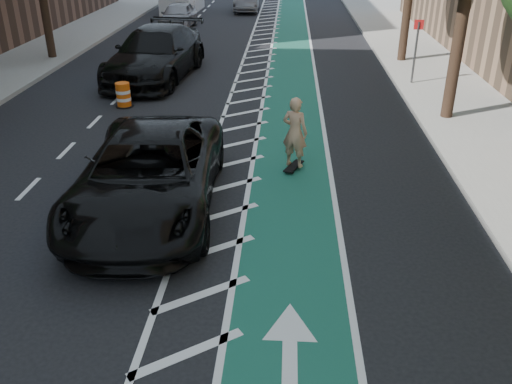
# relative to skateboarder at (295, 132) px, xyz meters

# --- Properties ---
(ground) EXTENTS (120.00, 120.00, 0.00)m
(ground) POSITION_rel_skateboarder_xyz_m (-3.07, -3.90, -1.01)
(ground) COLOR black
(ground) RESTS_ON ground
(bike_lane) EXTENTS (2.00, 90.00, 0.01)m
(bike_lane) POSITION_rel_skateboarder_xyz_m (-0.07, 6.10, -1.00)
(bike_lane) COLOR #195746
(bike_lane) RESTS_ON ground
(buffer_strip) EXTENTS (1.40, 90.00, 0.01)m
(buffer_strip) POSITION_rel_skateboarder_xyz_m (-1.57, 6.10, -1.00)
(buffer_strip) COLOR silver
(buffer_strip) RESTS_ON ground
(sidewalk_right) EXTENTS (5.00, 90.00, 0.15)m
(sidewalk_right) POSITION_rel_skateboarder_xyz_m (6.43, 6.10, -0.93)
(sidewalk_right) COLOR gray
(sidewalk_right) RESTS_ON ground
(curb_right) EXTENTS (0.12, 90.00, 0.16)m
(curb_right) POSITION_rel_skateboarder_xyz_m (3.98, 6.10, -0.93)
(curb_right) COLOR gray
(curb_right) RESTS_ON ground
(curb_left) EXTENTS (0.12, 90.00, 0.16)m
(curb_left) POSITION_rel_skateboarder_xyz_m (-10.12, 6.10, -0.93)
(curb_left) COLOR gray
(curb_left) RESTS_ON ground
(sign_post) EXTENTS (0.35, 0.08, 2.47)m
(sign_post) POSITION_rel_skateboarder_xyz_m (4.53, 8.10, 0.34)
(sign_post) COLOR #4C4C4C
(sign_post) RESTS_ON ground
(skateboard) EXTENTS (0.55, 0.85, 0.11)m
(skateboard) POSITION_rel_skateboarder_xyz_m (0.00, 0.00, -0.92)
(skateboard) COLOR black
(skateboard) RESTS_ON ground
(skateboarder) EXTENTS (0.77, 0.66, 1.79)m
(skateboarder) POSITION_rel_skateboarder_xyz_m (0.00, 0.00, 0.00)
(skateboarder) COLOR tan
(skateboarder) RESTS_ON skateboard
(suv_near) EXTENTS (3.12, 6.27, 1.71)m
(suv_near) POSITION_rel_skateboarder_xyz_m (-3.12, -2.31, -0.15)
(suv_near) COLOR black
(suv_near) RESTS_ON ground
(suv_far) EXTENTS (3.39, 6.98, 1.96)m
(suv_far) POSITION_rel_skateboarder_xyz_m (-5.47, 8.74, -0.03)
(suv_far) COLOR black
(suv_far) RESTS_ON ground
(car_silver) EXTENTS (1.88, 4.37, 1.47)m
(car_silver) POSITION_rel_skateboarder_xyz_m (-6.77, 20.17, -0.27)
(car_silver) COLOR #96959A
(car_silver) RESTS_ON ground
(car_grey) EXTENTS (1.77, 4.71, 1.54)m
(car_grey) POSITION_rel_skateboarder_xyz_m (-3.26, 27.40, -0.24)
(car_grey) COLOR slate
(car_grey) RESTS_ON ground
(barrel_a) EXTENTS (0.60, 0.60, 0.82)m
(barrel_a) POSITION_rel_skateboarder_xyz_m (-5.77, 4.93, -0.62)
(barrel_a) COLOR #E0550B
(barrel_a) RESTS_ON ground
(barrel_b) EXTENTS (0.60, 0.60, 0.81)m
(barrel_b) POSITION_rel_skateboarder_xyz_m (-6.67, 10.05, -0.62)
(barrel_b) COLOR #FF4A0D
(barrel_b) RESTS_ON ground
(barrel_c) EXTENTS (0.67, 0.67, 0.91)m
(barrel_c) POSITION_rel_skateboarder_xyz_m (-5.70, 12.31, -0.58)
(barrel_c) COLOR #F4570C
(barrel_c) RESTS_ON ground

